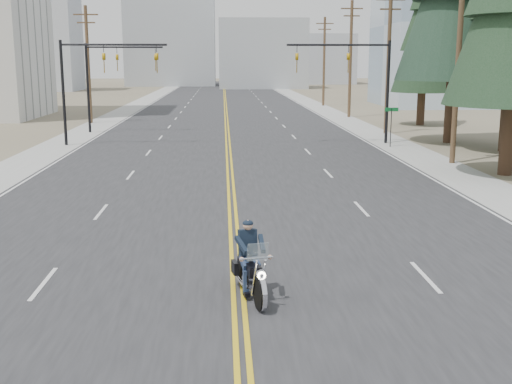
% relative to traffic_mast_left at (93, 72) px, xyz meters
% --- Properties ---
extents(ground_plane, '(400.00, 400.00, 0.00)m').
position_rel_traffic_mast_left_xyz_m(ground_plane, '(8.98, -32.00, -4.94)').
color(ground_plane, '#776D56').
rests_on(ground_plane, ground).
extents(road, '(20.00, 200.00, 0.01)m').
position_rel_traffic_mast_left_xyz_m(road, '(8.98, 38.00, -4.93)').
color(road, '#303033').
rests_on(road, ground).
extents(sidewalk_left, '(3.00, 200.00, 0.01)m').
position_rel_traffic_mast_left_xyz_m(sidewalk_left, '(-2.52, 38.00, -4.93)').
color(sidewalk_left, '#A5A5A0').
rests_on(sidewalk_left, ground).
extents(sidewalk_right, '(3.00, 200.00, 0.01)m').
position_rel_traffic_mast_left_xyz_m(sidewalk_right, '(20.48, 38.00, -4.93)').
color(sidewalk_right, '#A5A5A0').
rests_on(sidewalk_right, ground).
extents(traffic_mast_left, '(7.10, 0.26, 7.00)m').
position_rel_traffic_mast_left_xyz_m(traffic_mast_left, '(0.00, 0.00, 0.00)').
color(traffic_mast_left, black).
rests_on(traffic_mast_left, ground).
extents(traffic_mast_right, '(7.10, 0.26, 7.00)m').
position_rel_traffic_mast_left_xyz_m(traffic_mast_right, '(17.95, 0.00, 0.00)').
color(traffic_mast_right, black).
rests_on(traffic_mast_right, ground).
extents(traffic_mast_far, '(6.10, 0.26, 7.00)m').
position_rel_traffic_mast_left_xyz_m(traffic_mast_far, '(-0.33, 8.00, -0.06)').
color(traffic_mast_far, black).
rests_on(traffic_mast_far, ground).
extents(street_sign, '(0.90, 0.06, 2.62)m').
position_rel_traffic_mast_left_xyz_m(street_sign, '(19.78, -2.00, -3.13)').
color(street_sign, black).
rests_on(street_sign, ground).
extents(utility_pole_b, '(2.20, 0.30, 11.50)m').
position_rel_traffic_mast_left_xyz_m(utility_pole_b, '(21.48, -9.00, 1.05)').
color(utility_pole_b, brown).
rests_on(utility_pole_b, ground).
extents(utility_pole_c, '(2.20, 0.30, 11.00)m').
position_rel_traffic_mast_left_xyz_m(utility_pole_c, '(21.48, 6.00, 0.79)').
color(utility_pole_c, brown).
rests_on(utility_pole_c, ground).
extents(utility_pole_d, '(2.20, 0.30, 11.50)m').
position_rel_traffic_mast_left_xyz_m(utility_pole_d, '(21.48, 21.00, 1.05)').
color(utility_pole_d, brown).
rests_on(utility_pole_d, ground).
extents(utility_pole_e, '(2.20, 0.30, 11.00)m').
position_rel_traffic_mast_left_xyz_m(utility_pole_e, '(21.48, 38.00, 0.79)').
color(utility_pole_e, brown).
rests_on(utility_pole_e, ground).
extents(utility_pole_left, '(2.20, 0.30, 10.50)m').
position_rel_traffic_mast_left_xyz_m(utility_pole_left, '(-3.52, 16.00, 0.54)').
color(utility_pole_left, brown).
rests_on(utility_pole_left, ground).
extents(glass_building, '(24.00, 16.00, 20.00)m').
position_rel_traffic_mast_left_xyz_m(glass_building, '(40.98, 38.00, 5.06)').
color(glass_building, '#9EB5CC').
rests_on(glass_building, ground).
extents(haze_bldg_a, '(14.00, 12.00, 22.00)m').
position_rel_traffic_mast_left_xyz_m(haze_bldg_a, '(-26.02, 83.00, 6.06)').
color(haze_bldg_a, '#B7BCC6').
rests_on(haze_bldg_a, ground).
extents(haze_bldg_b, '(18.00, 14.00, 14.00)m').
position_rel_traffic_mast_left_xyz_m(haze_bldg_b, '(16.98, 93.00, 2.06)').
color(haze_bldg_b, '#ADB2B7').
rests_on(haze_bldg_b, ground).
extents(haze_bldg_c, '(16.00, 12.00, 18.00)m').
position_rel_traffic_mast_left_xyz_m(haze_bldg_c, '(48.98, 78.00, 4.06)').
color(haze_bldg_c, '#B7BCC6').
rests_on(haze_bldg_c, ground).
extents(haze_bldg_d, '(20.00, 15.00, 26.00)m').
position_rel_traffic_mast_left_xyz_m(haze_bldg_d, '(-3.02, 108.00, 8.06)').
color(haze_bldg_d, '#ADB2B7').
rests_on(haze_bldg_d, ground).
extents(haze_bldg_e, '(14.00, 14.00, 12.00)m').
position_rel_traffic_mast_left_xyz_m(haze_bldg_e, '(33.98, 118.00, 1.06)').
color(haze_bldg_e, '#B7BCC6').
rests_on(haze_bldg_e, ground).
extents(motorcyclist, '(1.48, 2.55, 1.87)m').
position_rel_traffic_mast_left_xyz_m(motorcyclist, '(9.29, -29.21, -4.00)').
color(motorcyclist, black).
rests_on(motorcyclist, ground).
extents(conifer_far, '(5.47, 5.47, 14.66)m').
position_rel_traffic_mast_left_xyz_m(conifer_far, '(26.31, 12.70, 3.47)').
color(conifer_far, '#382619').
rests_on(conifer_far, ground).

